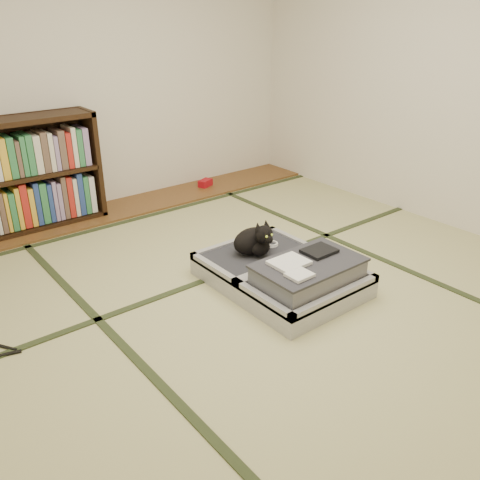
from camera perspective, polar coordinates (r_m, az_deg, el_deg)
floor at (r=3.35m, az=3.07°, el=-6.07°), size 4.50×4.50×0.00m
wood_strip at (r=4.88m, az=-12.63°, el=3.59°), size 4.00×0.50×0.02m
red_item at (r=5.32m, az=-3.91°, el=6.41°), size 0.17×0.14×0.07m
room_shell at (r=2.89m, az=3.75°, el=19.70°), size 4.50×4.50×4.50m
tatami_borders at (r=3.68m, az=-2.00°, el=-2.95°), size 4.00×4.50×0.01m
bookcase at (r=4.50m, az=-24.47°, el=6.16°), size 1.45×0.33×0.93m
suitcase at (r=3.38m, az=5.09°, el=-3.80°), size 0.77×1.02×0.30m
cat at (r=3.49m, az=1.70°, el=-0.07°), size 0.34×0.34×0.27m
cable_coil at (r=3.66m, az=3.52°, el=-0.47°), size 0.11×0.11×0.03m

